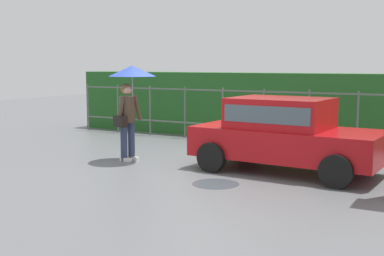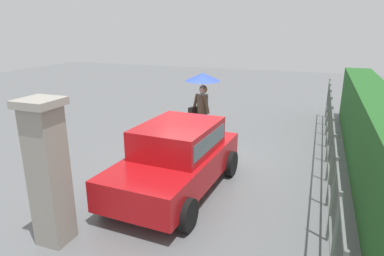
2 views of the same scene
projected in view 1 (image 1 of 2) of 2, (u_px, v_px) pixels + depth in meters
The scene contains 6 objects.
ground_plane at pixel (211, 166), 10.71m from camera, with size 40.00×40.00×0.00m, color slate.
car at pixel (284, 132), 10.05m from camera, with size 3.82×2.03×1.48m.
pedestrian at pixel (130, 88), 11.07m from camera, with size 1.04×1.04×2.11m.
fence_section at pixel (243, 113), 13.78m from camera, with size 11.05×0.05×1.50m.
hedge_row at pixel (256, 106), 14.60m from camera, with size 12.00×0.90×1.90m, color #235B23.
puddle_near at pixel (216, 184), 9.06m from camera, with size 0.85×0.85×0.00m, color #4C545B.
Camera 1 is at (4.79, -9.38, 2.14)m, focal length 47.09 mm.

